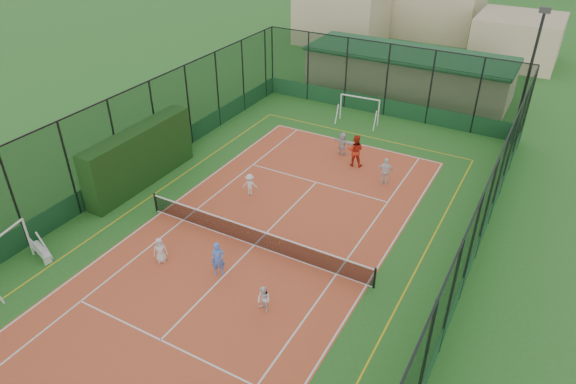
# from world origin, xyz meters

# --- Properties ---
(ground) EXTENTS (300.00, 300.00, 0.00)m
(ground) POSITION_xyz_m (0.00, 0.00, 0.00)
(ground) COLOR #2D6623
(ground) RESTS_ON ground
(court_slab) EXTENTS (11.17, 23.97, 0.01)m
(court_slab) POSITION_xyz_m (0.00, 0.00, 0.01)
(court_slab) COLOR #C8452C
(court_slab) RESTS_ON ground
(tennis_net) EXTENTS (11.67, 0.12, 1.06)m
(tennis_net) POSITION_xyz_m (0.00, 0.00, 0.53)
(tennis_net) COLOR black
(tennis_net) RESTS_ON ground
(perimeter_fence) EXTENTS (18.12, 34.12, 5.00)m
(perimeter_fence) POSITION_xyz_m (0.00, 0.00, 2.50)
(perimeter_fence) COLOR black
(perimeter_fence) RESTS_ON ground
(floodlight_ne) EXTENTS (0.60, 0.26, 8.25)m
(floodlight_ne) POSITION_xyz_m (8.60, 16.60, 4.12)
(floodlight_ne) COLOR black
(floodlight_ne) RESTS_ON ground
(clubhouse) EXTENTS (15.20, 7.20, 3.15)m
(clubhouse) POSITION_xyz_m (0.00, 22.00, 1.57)
(clubhouse) COLOR tan
(clubhouse) RESTS_ON ground
(hedge_left) EXTENTS (1.08, 7.23, 3.16)m
(hedge_left) POSITION_xyz_m (-8.30, 1.85, 1.58)
(hedge_left) COLOR black
(hedge_left) RESTS_ON ground
(white_bench) EXTENTS (1.57, 0.83, 0.85)m
(white_bench) POSITION_xyz_m (-7.80, -5.25, 0.43)
(white_bench) COLOR white
(white_bench) RESTS_ON ground
(futsal_goal_near) EXTENTS (3.10, 1.45, 1.92)m
(futsal_goal_near) POSITION_xyz_m (-7.98, -6.74, 0.96)
(futsal_goal_near) COLOR white
(futsal_goal_near) RESTS_ON ground
(futsal_goal_far) EXTENTS (2.81, 0.98, 1.78)m
(futsal_goal_far) POSITION_xyz_m (-1.06, 15.02, 0.89)
(futsal_goal_far) COLOR white
(futsal_goal_far) RESTS_ON ground
(child_near_left) EXTENTS (0.70, 0.68, 1.21)m
(child_near_left) POSITION_xyz_m (-2.94, -2.91, 0.62)
(child_near_left) COLOR silver
(child_near_left) RESTS_ON court_slab
(child_near_mid) EXTENTS (0.69, 0.64, 1.59)m
(child_near_mid) POSITION_xyz_m (-0.25, -2.37, 0.81)
(child_near_mid) COLOR #507DE2
(child_near_mid) RESTS_ON court_slab
(child_near_right) EXTENTS (0.69, 0.61, 1.18)m
(child_near_right) POSITION_xyz_m (2.54, -3.31, 0.60)
(child_near_right) COLOR white
(child_near_right) RESTS_ON court_slab
(child_far_left) EXTENTS (0.90, 0.73, 1.22)m
(child_far_left) POSITION_xyz_m (-2.50, 3.59, 0.62)
(child_far_left) COLOR silver
(child_far_left) RESTS_ON court_slab
(child_far_right) EXTENTS (0.97, 0.58, 1.54)m
(child_far_right) POSITION_xyz_m (3.30, 8.11, 0.78)
(child_far_right) COLOR white
(child_far_right) RESTS_ON court_slab
(child_far_back) EXTENTS (1.36, 0.56, 1.43)m
(child_far_back) POSITION_xyz_m (-0.13, 10.14, 0.72)
(child_far_back) COLOR silver
(child_far_back) RESTS_ON court_slab
(coach) EXTENTS (1.07, 0.91, 1.91)m
(coach) POSITION_xyz_m (1.06, 9.23, 0.96)
(coach) COLOR red
(coach) RESTS_ON court_slab
(tennis_balls) EXTENTS (4.13, 0.82, 0.07)m
(tennis_balls) POSITION_xyz_m (1.66, 0.87, 0.04)
(tennis_balls) COLOR #CCE033
(tennis_balls) RESTS_ON court_slab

